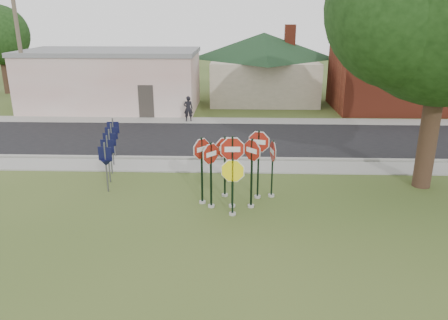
{
  "coord_description": "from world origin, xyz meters",
  "views": [
    {
      "loc": [
        0.08,
        -13.17,
        6.67
      ],
      "look_at": [
        -0.44,
        2.0,
        1.53
      ],
      "focal_mm": 35.0,
      "sensor_mm": 36.0,
      "label": 1
    }
  ],
  "objects_px": {
    "utility_pole_near": "(19,41)",
    "pedestrian": "(188,109)",
    "stop_sign_left": "(211,166)",
    "stop_sign_yellow": "(233,180)",
    "stop_sign_center": "(232,161)"
  },
  "relations": [
    {
      "from": "stop_sign_yellow",
      "to": "pedestrian",
      "type": "height_order",
      "value": "stop_sign_yellow"
    },
    {
      "from": "stop_sign_yellow",
      "to": "stop_sign_center",
      "type": "bearing_deg",
      "value": 92.14
    },
    {
      "from": "stop_sign_yellow",
      "to": "utility_pole_near",
      "type": "relative_size",
      "value": 0.23
    },
    {
      "from": "stop_sign_left",
      "to": "pedestrian",
      "type": "relative_size",
      "value": 1.57
    },
    {
      "from": "stop_sign_yellow",
      "to": "stop_sign_left",
      "type": "height_order",
      "value": "stop_sign_left"
    },
    {
      "from": "stop_sign_left",
      "to": "stop_sign_yellow",
      "type": "bearing_deg",
      "value": -38.87
    },
    {
      "from": "stop_sign_yellow",
      "to": "pedestrian",
      "type": "xyz_separation_m",
      "value": [
        -3.03,
        13.49,
        -0.43
      ]
    },
    {
      "from": "utility_pole_near",
      "to": "pedestrian",
      "type": "xyz_separation_m",
      "value": [
        10.88,
        -1.14,
        -4.1
      ]
    },
    {
      "from": "stop_sign_center",
      "to": "utility_pole_near",
      "type": "relative_size",
      "value": 0.29
    },
    {
      "from": "pedestrian",
      "to": "stop_sign_left",
      "type": "bearing_deg",
      "value": 89.24
    },
    {
      "from": "stop_sign_center",
      "to": "stop_sign_left",
      "type": "height_order",
      "value": "stop_sign_center"
    },
    {
      "from": "utility_pole_near",
      "to": "pedestrian",
      "type": "height_order",
      "value": "utility_pole_near"
    },
    {
      "from": "stop_sign_left",
      "to": "pedestrian",
      "type": "height_order",
      "value": "stop_sign_left"
    },
    {
      "from": "stop_sign_center",
      "to": "stop_sign_yellow",
      "type": "bearing_deg",
      "value": -87.86
    },
    {
      "from": "stop_sign_left",
      "to": "pedestrian",
      "type": "distance_m",
      "value": 13.07
    }
  ]
}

